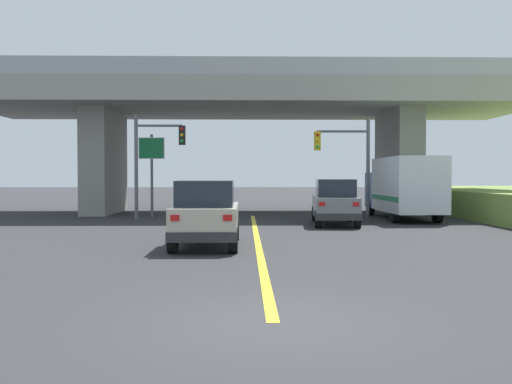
# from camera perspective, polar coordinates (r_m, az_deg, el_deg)

# --- Properties ---
(ground) EXTENTS (160.00, 160.00, 0.00)m
(ground) POSITION_cam_1_polar(r_m,az_deg,el_deg) (33.25, -0.40, -2.12)
(ground) COLOR #2B2B2D
(overpass_bridge) EXTENTS (31.65, 9.71, 8.13)m
(overpass_bridge) POSITION_cam_1_polar(r_m,az_deg,el_deg) (33.39, -0.40, 8.04)
(overpass_bridge) COLOR gray
(overpass_bridge) RESTS_ON ground
(lane_divider_stripe) EXTENTS (0.20, 22.47, 0.01)m
(lane_divider_stripe) POSITION_cam_1_polar(r_m,az_deg,el_deg) (19.57, 0.10, -4.70)
(lane_divider_stripe) COLOR yellow
(lane_divider_stripe) RESTS_ON ground
(suv_lead) EXTENTS (1.94, 4.34, 2.02)m
(suv_lead) POSITION_cam_1_polar(r_m,az_deg,el_deg) (17.34, -5.01, -2.18)
(suv_lead) COLOR #B7B29E
(suv_lead) RESTS_ON ground
(suv_crossing) EXTENTS (2.24, 4.82, 2.02)m
(suv_crossing) POSITION_cam_1_polar(r_m,az_deg,el_deg) (25.30, 7.94, -1.00)
(suv_crossing) COLOR slate
(suv_crossing) RESTS_ON ground
(box_truck) EXTENTS (2.33, 7.33, 3.06)m
(box_truck) POSITION_cam_1_polar(r_m,az_deg,el_deg) (29.07, 14.63, 0.49)
(box_truck) COLOR navy
(box_truck) RESTS_ON ground
(traffic_signal_nearside) EXTENTS (2.84, 0.36, 5.07)m
(traffic_signal_nearside) POSITION_cam_1_polar(r_m,az_deg,el_deg) (29.23, 9.33, 3.67)
(traffic_signal_nearside) COLOR #56595E
(traffic_signal_nearside) RESTS_ON ground
(traffic_signal_farside) EXTENTS (2.55, 0.36, 5.24)m
(traffic_signal_farside) POSITION_cam_1_polar(r_m,az_deg,el_deg) (28.83, -10.31, 3.94)
(traffic_signal_farside) COLOR #56595E
(traffic_signal_farside) RESTS_ON ground
(highway_sign) EXTENTS (1.35, 0.17, 4.34)m
(highway_sign) POSITION_cam_1_polar(r_m,az_deg,el_deg) (30.11, -10.46, 3.43)
(highway_sign) COLOR #56595E
(highway_sign) RESTS_ON ground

